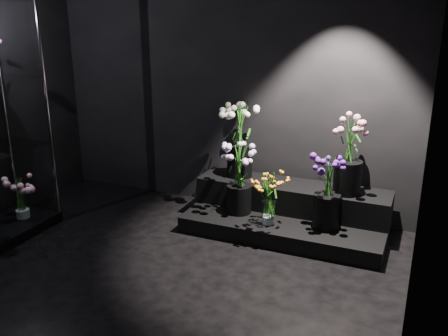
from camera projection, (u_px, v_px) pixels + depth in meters
The scene contains 10 objects.
floor at pixel (129, 292), 3.88m from camera, with size 4.00×4.00×0.00m, color black.
wall_back at pixel (228, 78), 5.19m from camera, with size 4.00×4.00×0.00m, color black.
wall_right at pixel (426, 147), 2.70m from camera, with size 4.00×4.00×0.00m, color black.
display_riser at pixel (288, 212), 4.94m from camera, with size 1.92×0.85×0.43m.
bouquet_orange_bells at pixel (269, 197), 4.63m from camera, with size 0.34×0.34×0.52m.
bouquet_lilac at pixel (239, 175), 4.85m from camera, with size 0.38×0.38×0.68m.
bouquet_purple at pixel (328, 190), 4.52m from camera, with size 0.39×0.39×0.68m.
bouquet_cream_roses at pixel (240, 136), 5.07m from camera, with size 0.46×0.46×0.77m.
bouquet_pink_roses at pixel (349, 152), 4.60m from camera, with size 0.43×0.43×0.75m.
bouquet_case_base_pink at pixel (21, 197), 4.92m from camera, with size 0.33×0.33×0.41m.
Camera 1 is at (2.01, -2.82, 2.14)m, focal length 40.00 mm.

